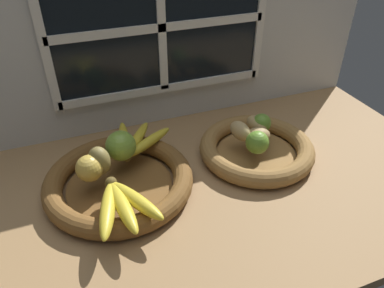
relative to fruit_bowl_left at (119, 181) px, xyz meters
The scene contains 14 objects.
ground_plane 21.41cm from the fruit_bowl_left, ahead, with size 140.00×90.00×3.00cm, color #9E774C.
back_wall 44.67cm from the fruit_bowl_left, 54.88° to the left, with size 140.00×4.60×55.00cm.
fruit_bowl_left is the anchor object (origin of this frame).
fruit_bowl_right 39.57cm from the fruit_bowl_left, ahead, with size 32.63×32.63×4.99cm.
apple_green_back 9.14cm from the fruit_bowl_left, 67.87° to the left, with size 7.95×7.95×7.95cm, color #7AA338.
apple_golden_left 8.84cm from the fruit_bowl_left, behind, with size 6.64×6.64×6.64cm, color gold.
pear_brown 7.73cm from the fruit_bowl_left, 156.04° to the left, with size 5.25×6.09×7.63cm, color olive.
banana_bunch_front 13.66cm from the fruit_bowl_left, 97.03° to the right, with size 15.62×19.05×3.26cm.
banana_bunch_back 13.57cm from the fruit_bowl_left, 55.01° to the left, with size 16.46×18.35×2.72cm.
potato_oblong 36.05cm from the fruit_bowl_left, ahead, with size 7.61×4.41×5.09cm, color tan.
potato_back 42.40cm from the fruit_bowl_left, ahead, with size 7.31×4.83×4.61cm, color tan.
potato_large 39.85cm from the fruit_bowl_left, ahead, with size 6.78×5.20×4.06cm, color #A38451.
lime_near 37.38cm from the fruit_bowl_left, ahead, with size 6.25×6.25×6.25cm, color olive.
lime_far 43.52cm from the fruit_bowl_left, ahead, with size 5.54×5.54×5.54cm, color olive.
Camera 1 is at (-28.89, -72.57, 63.21)cm, focal length 34.15 mm.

